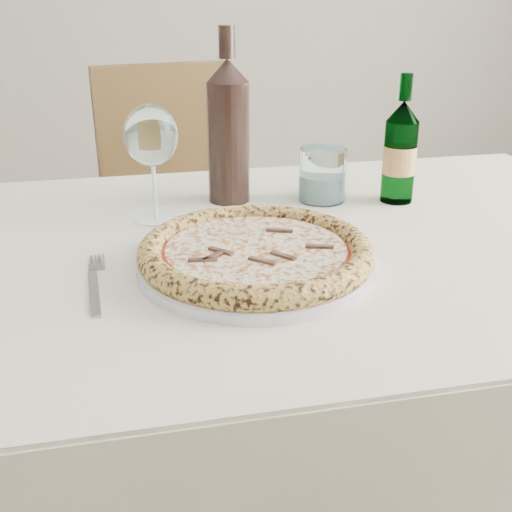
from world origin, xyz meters
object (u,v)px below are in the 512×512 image
(wine_bottle, at_px, (228,130))
(chair_far, at_px, (177,212))
(tumbler, at_px, (322,178))
(pizza, at_px, (256,252))
(wine_glass, at_px, (151,138))
(plate, at_px, (256,263))
(dining_table, at_px, (245,293))
(beer_bottle, at_px, (400,152))

(wine_bottle, bearing_deg, chair_far, 96.31)
(tumbler, xyz_separation_m, wine_bottle, (-0.17, 0.03, 0.09))
(chair_far, bearing_deg, pizza, -86.45)
(chair_far, relative_size, wine_glass, 4.68)
(plate, height_order, tumbler, tumbler)
(dining_table, xyz_separation_m, chair_far, (-0.06, 0.81, -0.14))
(plate, distance_m, wine_glass, 0.30)
(pizza, xyz_separation_m, wine_bottle, (0.01, 0.32, 0.11))
(pizza, bearing_deg, plate, 16.22)
(tumbler, bearing_deg, beer_bottle, -12.83)
(pizza, height_order, wine_glass, wine_glass)
(wine_glass, xyz_separation_m, tumbler, (0.31, 0.05, -0.10))
(beer_bottle, bearing_deg, tumbler, 167.17)
(chair_far, distance_m, tumbler, 0.72)
(dining_table, bearing_deg, wine_bottle, 87.64)
(tumbler, relative_size, beer_bottle, 0.42)
(pizza, height_order, beer_bottle, beer_bottle)
(tumbler, relative_size, wine_bottle, 0.31)
(wine_glass, distance_m, beer_bottle, 0.45)
(plate, height_order, wine_bottle, wine_bottle)
(chair_far, distance_m, beer_bottle, 0.82)
(beer_bottle, xyz_separation_m, wine_bottle, (-0.31, 0.06, 0.04))
(chair_far, distance_m, wine_glass, 0.77)
(plate, distance_m, pizza, 0.02)
(plate, bearing_deg, dining_table, 90.00)
(chair_far, distance_m, wine_bottle, 0.70)
(plate, height_order, pizza, pizza)
(wine_glass, xyz_separation_m, beer_bottle, (0.45, 0.02, -0.05))
(wine_glass, bearing_deg, plate, -60.80)
(wine_glass, bearing_deg, dining_table, -45.80)
(plate, relative_size, tumbler, 3.47)
(plate, bearing_deg, chair_far, 93.55)
(plate, bearing_deg, beer_bottle, 39.00)
(chair_far, height_order, tumbler, chair_far)
(plate, bearing_deg, wine_glass, 119.20)
(chair_far, height_order, wine_glass, wine_glass)
(plate, relative_size, beer_bottle, 1.46)
(dining_table, distance_m, pizza, 0.15)
(dining_table, distance_m, beer_bottle, 0.40)
(beer_bottle, height_order, wine_bottle, wine_bottle)
(plate, bearing_deg, wine_bottle, 88.38)
(plate, xyz_separation_m, wine_bottle, (0.01, 0.32, 0.12))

